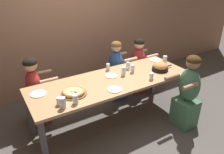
% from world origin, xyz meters
% --- Properties ---
extents(ground_plane, '(18.00, 18.00, 0.00)m').
position_xyz_m(ground_plane, '(0.00, 0.00, 0.00)').
color(ground_plane, '#514C47').
rests_on(ground_plane, ground).
extents(restaurant_back_panel, '(10.00, 0.06, 3.20)m').
position_xyz_m(restaurant_back_panel, '(0.00, 1.50, 1.60)').
color(restaurant_back_panel, '#9E7056').
rests_on(restaurant_back_panel, ground).
extents(dining_table, '(2.54, 0.89, 0.79)m').
position_xyz_m(dining_table, '(0.00, 0.00, 0.72)').
color(dining_table, tan).
rests_on(dining_table, ground).
extents(pizza_board_main, '(0.36, 0.36, 0.06)m').
position_xyz_m(pizza_board_main, '(-0.66, -0.09, 0.82)').
color(pizza_board_main, brown).
rests_on(pizza_board_main, dining_table).
extents(skillet_bowl, '(0.39, 0.27, 0.15)m').
position_xyz_m(skillet_bowl, '(0.88, -0.11, 0.86)').
color(skillet_bowl, black).
rests_on(skillet_bowl, dining_table).
extents(empty_plate_a, '(0.20, 0.20, 0.02)m').
position_xyz_m(empty_plate_a, '(-0.13, -0.28, 0.80)').
color(empty_plate_a, white).
rests_on(empty_plate_a, dining_table).
extents(empty_plate_b, '(0.19, 0.19, 0.02)m').
position_xyz_m(empty_plate_b, '(0.06, 0.11, 0.80)').
color(empty_plate_b, white).
rests_on(empty_plate_b, dining_table).
extents(empty_plate_c, '(0.21, 0.21, 0.02)m').
position_xyz_m(empty_plate_c, '(1.11, 0.28, 0.80)').
color(empty_plate_c, white).
rests_on(empty_plate_c, dining_table).
extents(empty_plate_d, '(0.22, 0.22, 0.02)m').
position_xyz_m(empty_plate_d, '(-1.08, 0.16, 0.80)').
color(empty_plate_d, white).
rests_on(empty_plate_d, dining_table).
extents(drinking_glass_a, '(0.08, 0.08, 0.13)m').
position_xyz_m(drinking_glass_a, '(1.18, 0.09, 0.86)').
color(drinking_glass_a, silver).
rests_on(drinking_glass_a, dining_table).
extents(drinking_glass_b, '(0.07, 0.07, 0.13)m').
position_xyz_m(drinking_glass_b, '(0.43, 0.06, 0.86)').
color(drinking_glass_b, silver).
rests_on(drinking_glass_b, dining_table).
extents(drinking_glass_c, '(0.08, 0.08, 0.15)m').
position_xyz_m(drinking_glass_c, '(-0.90, -0.33, 0.86)').
color(drinking_glass_c, silver).
rests_on(drinking_glass_c, dining_table).
extents(drinking_glass_d, '(0.06, 0.06, 0.12)m').
position_xyz_m(drinking_glass_d, '(0.13, 0.35, 0.84)').
color(drinking_glass_d, silver).
rests_on(drinking_glass_d, dining_table).
extents(drinking_glass_e, '(0.07, 0.07, 0.12)m').
position_xyz_m(drinking_glass_e, '(-0.73, -0.32, 0.85)').
color(drinking_glass_e, silver).
rests_on(drinking_glass_e, dining_table).
extents(drinking_glass_f, '(0.06, 0.06, 0.12)m').
position_xyz_m(drinking_glass_f, '(0.45, 0.21, 0.85)').
color(drinking_glass_f, silver).
rests_on(drinking_glass_f, dining_table).
extents(drinking_glass_g, '(0.07, 0.07, 0.15)m').
position_xyz_m(drinking_glass_g, '(0.24, 0.05, 0.86)').
color(drinking_glass_g, silver).
rests_on(drinking_glass_g, dining_table).
extents(drinking_glass_h, '(0.07, 0.07, 0.10)m').
position_xyz_m(drinking_glass_h, '(-0.91, -0.24, 0.84)').
color(drinking_glass_h, silver).
rests_on(drinking_glass_h, dining_table).
extents(drinking_glass_i, '(0.06, 0.06, 0.11)m').
position_xyz_m(drinking_glass_i, '(0.52, -0.30, 0.84)').
color(drinking_glass_i, silver).
rests_on(drinking_glass_i, dining_table).
extents(diner_far_right, '(0.51, 0.40, 1.12)m').
position_xyz_m(diner_far_right, '(1.03, 0.66, 0.52)').
color(diner_far_right, '#B22D2D').
rests_on(diner_far_right, ground).
extents(diner_far_left, '(0.51, 0.40, 1.14)m').
position_xyz_m(diner_far_left, '(-1.03, 0.66, 0.53)').
color(diner_far_left, '#B22D2D').
rests_on(diner_far_left, ground).
extents(diner_far_midright, '(0.51, 0.40, 1.16)m').
position_xyz_m(diner_far_midright, '(0.50, 0.66, 0.53)').
color(diner_far_midright, '#2D5193').
rests_on(diner_far_midright, ground).
extents(diner_near_right, '(0.51, 0.40, 1.22)m').
position_xyz_m(diner_near_right, '(0.97, -0.66, 0.57)').
color(diner_near_right, '#477556').
rests_on(diner_near_right, ground).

